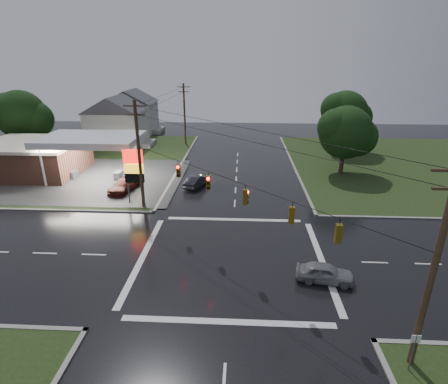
{
  "coord_description": "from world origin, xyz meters",
  "views": [
    {
      "loc": [
        0.64,
        -23.54,
        14.74
      ],
      "look_at": [
        -0.93,
        6.59,
        3.0
      ],
      "focal_mm": 28.0,
      "sensor_mm": 36.0,
      "label": 1
    }
  ],
  "objects_px": {
    "utility_pole_nw": "(139,154)",
    "tree_ne_near": "(347,133)",
    "tree_ne_far": "(346,114)",
    "car_pump": "(124,185)",
    "pylon_sign": "(134,168)",
    "car_crossing": "(325,273)",
    "gas_station": "(42,156)",
    "house_far": "(132,111)",
    "car_north": "(196,181)",
    "utility_pole_se": "(434,268)",
    "house_near": "(117,121)",
    "utility_pole_n": "(185,113)",
    "tree_nw_behind": "(22,115)"
  },
  "relations": [
    {
      "from": "gas_station",
      "to": "tree_ne_near",
      "type": "relative_size",
      "value": 2.92
    },
    {
      "from": "car_north",
      "to": "car_pump",
      "type": "relative_size",
      "value": 0.83
    },
    {
      "from": "gas_station",
      "to": "car_pump",
      "type": "distance_m",
      "value": 14.0
    },
    {
      "from": "gas_station",
      "to": "pylon_sign",
      "type": "height_order",
      "value": "pylon_sign"
    },
    {
      "from": "gas_station",
      "to": "utility_pole_nw",
      "type": "relative_size",
      "value": 2.38
    },
    {
      "from": "tree_nw_behind",
      "to": "car_crossing",
      "type": "xyz_separation_m",
      "value": [
        40.45,
        -32.58,
        -5.51
      ]
    },
    {
      "from": "tree_ne_far",
      "to": "tree_ne_near",
      "type": "bearing_deg",
      "value": -104.07
    },
    {
      "from": "tree_ne_near",
      "to": "car_north",
      "type": "height_order",
      "value": "tree_ne_near"
    },
    {
      "from": "car_crossing",
      "to": "car_pump",
      "type": "bearing_deg",
      "value": 58.83
    },
    {
      "from": "house_far",
      "to": "tree_nw_behind",
      "type": "height_order",
      "value": "tree_nw_behind"
    },
    {
      "from": "car_pump",
      "to": "utility_pole_nw",
      "type": "bearing_deg",
      "value": -39.93
    },
    {
      "from": "utility_pole_se",
      "to": "house_near",
      "type": "height_order",
      "value": "utility_pole_se"
    },
    {
      "from": "utility_pole_se",
      "to": "car_pump",
      "type": "distance_m",
      "value": 32.94
    },
    {
      "from": "house_near",
      "to": "car_pump",
      "type": "distance_m",
      "value": 23.65
    },
    {
      "from": "house_far",
      "to": "tree_ne_far",
      "type": "xyz_separation_m",
      "value": [
        39.1,
        -14.01,
        1.77
      ]
    },
    {
      "from": "utility_pole_se",
      "to": "car_crossing",
      "type": "distance_m",
      "value": 9.04
    },
    {
      "from": "utility_pole_n",
      "to": "house_near",
      "type": "height_order",
      "value": "utility_pole_n"
    },
    {
      "from": "utility_pole_se",
      "to": "house_far",
      "type": "xyz_separation_m",
      "value": [
        -31.45,
        57.5,
        -1.32
      ]
    },
    {
      "from": "pylon_sign",
      "to": "tree_ne_far",
      "type": "xyz_separation_m",
      "value": [
        27.65,
        23.49,
        2.17
      ]
    },
    {
      "from": "utility_pole_nw",
      "to": "utility_pole_se",
      "type": "xyz_separation_m",
      "value": [
        19.0,
        -19.0,
        0.0
      ]
    },
    {
      "from": "gas_station",
      "to": "tree_ne_near",
      "type": "distance_m",
      "value": 40.0
    },
    {
      "from": "tree_ne_far",
      "to": "house_near",
      "type": "bearing_deg",
      "value": 176.99
    },
    {
      "from": "utility_pole_n",
      "to": "tree_nw_behind",
      "type": "relative_size",
      "value": 1.05
    },
    {
      "from": "house_near",
      "to": "tree_ne_far",
      "type": "relative_size",
      "value": 1.13
    },
    {
      "from": "gas_station",
      "to": "utility_pole_se",
      "type": "relative_size",
      "value": 2.38
    },
    {
      "from": "house_near",
      "to": "house_far",
      "type": "relative_size",
      "value": 1.0
    },
    {
      "from": "utility_pole_se",
      "to": "gas_station",
      "type": "bearing_deg",
      "value": 140.3
    },
    {
      "from": "tree_ne_far",
      "to": "car_north",
      "type": "height_order",
      "value": "tree_ne_far"
    },
    {
      "from": "utility_pole_se",
      "to": "tree_ne_far",
      "type": "xyz_separation_m",
      "value": [
        7.65,
        43.49,
        0.46
      ]
    },
    {
      "from": "gas_station",
      "to": "house_far",
      "type": "height_order",
      "value": "house_far"
    },
    {
      "from": "tree_ne_far",
      "to": "car_pump",
      "type": "xyz_separation_m",
      "value": [
        -30.15,
        -19.96,
        -5.44
      ]
    },
    {
      "from": "utility_pole_n",
      "to": "tree_nw_behind",
      "type": "height_order",
      "value": "utility_pole_n"
    },
    {
      "from": "gas_station",
      "to": "utility_pole_n",
      "type": "relative_size",
      "value": 2.5
    },
    {
      "from": "utility_pole_n",
      "to": "car_crossing",
      "type": "height_order",
      "value": "utility_pole_n"
    },
    {
      "from": "car_north",
      "to": "car_pump",
      "type": "height_order",
      "value": "car_pump"
    },
    {
      "from": "pylon_sign",
      "to": "car_crossing",
      "type": "height_order",
      "value": "pylon_sign"
    },
    {
      "from": "car_crossing",
      "to": "utility_pole_nw",
      "type": "bearing_deg",
      "value": 62.22
    },
    {
      "from": "utility_pole_nw",
      "to": "utility_pole_n",
      "type": "relative_size",
      "value": 1.05
    },
    {
      "from": "car_north",
      "to": "house_near",
      "type": "bearing_deg",
      "value": -30.44
    },
    {
      "from": "house_far",
      "to": "tree_nw_behind",
      "type": "bearing_deg",
      "value": -123.44
    },
    {
      "from": "utility_pole_nw",
      "to": "tree_ne_near",
      "type": "bearing_deg",
      "value": 27.86
    },
    {
      "from": "tree_nw_behind",
      "to": "tree_ne_near",
      "type": "xyz_separation_m",
      "value": [
        47.98,
        -8.0,
        -0.62
      ]
    },
    {
      "from": "pylon_sign",
      "to": "utility_pole_nw",
      "type": "distance_m",
      "value": 2.22
    },
    {
      "from": "house_near",
      "to": "house_far",
      "type": "distance_m",
      "value": 12.04
    },
    {
      "from": "utility_pole_n",
      "to": "tree_ne_far",
      "type": "distance_m",
      "value": 26.96
    },
    {
      "from": "car_north",
      "to": "car_crossing",
      "type": "height_order",
      "value": "car_north"
    },
    {
      "from": "tree_ne_near",
      "to": "utility_pole_se",
      "type": "bearing_deg",
      "value": -98.38
    },
    {
      "from": "house_far",
      "to": "car_pump",
      "type": "height_order",
      "value": "house_far"
    },
    {
      "from": "gas_station",
      "to": "car_crossing",
      "type": "height_order",
      "value": "gas_station"
    },
    {
      "from": "utility_pole_n",
      "to": "house_near",
      "type": "bearing_deg",
      "value": -170.09
    }
  ]
}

